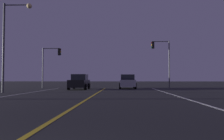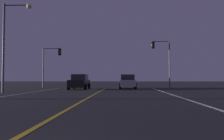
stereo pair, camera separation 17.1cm
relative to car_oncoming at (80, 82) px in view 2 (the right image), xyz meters
name	(u,v)px [view 2 (the right image)]	position (x,y,z in m)	size (l,w,h in m)	color
lane_edge_right	(196,102)	(8.56, -13.54, -0.82)	(0.16, 32.78, 0.01)	silver
lane_center_divider	(81,102)	(2.70, -13.54, -0.82)	(0.16, 32.78, 0.01)	gold
car_oncoming	(80,82)	(0.00, 0.00, 0.00)	(2.02, 4.30, 1.70)	black
car_ahead_far	(128,82)	(5.47, 2.36, 0.00)	(2.02, 4.30, 1.70)	black
traffic_light_near_right	(161,54)	(9.77, 3.34, 3.53)	(2.34, 0.36, 5.98)	#4C4C51
traffic_light_near_left	(52,58)	(-4.25, 3.34, 2.99)	(2.46, 0.36, 5.16)	#4C4C51
street_lamp_right_near	(218,7)	(10.31, -12.23, 4.45)	(2.22, 0.44, 8.35)	#4C4C51
street_lamp_left_mid	(10,35)	(-4.81, -6.39, 4.12)	(2.50, 0.44, 7.71)	#4C4C51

